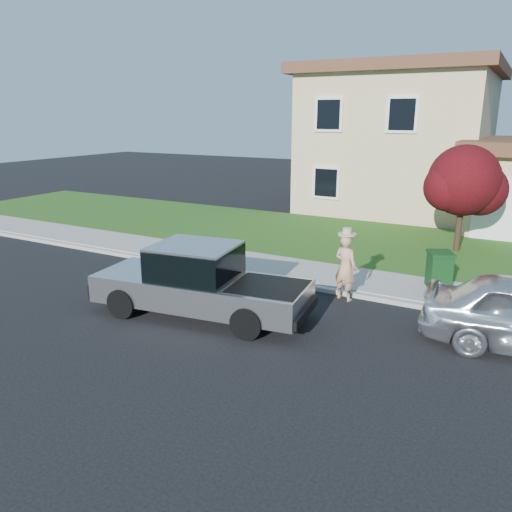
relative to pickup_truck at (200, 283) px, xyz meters
The scene contains 9 objects.
ground 0.96m from the pickup_truck, ahead, with size 80.00×80.00×0.00m, color black.
curb 3.38m from the pickup_truck, 62.51° to the left, with size 40.00×0.20×0.12m, color gray.
sidewalk 4.37m from the pickup_truck, 69.28° to the left, with size 40.00×2.00×0.15m, color gray.
lawn 8.70m from the pickup_truck, 79.87° to the left, with size 40.00×7.00×0.10m, color #194212.
house 16.68m from the pickup_truck, 83.61° to the left, with size 14.00×11.30×6.85m.
pickup_truck is the anchor object (origin of this frame).
woman 3.74m from the pickup_truck, 44.68° to the left, with size 0.72×0.57×1.89m.
ornamental_tree 10.01m from the pickup_truck, 62.20° to the left, with size 2.60×2.35×3.57m.
trash_bin 6.37m from the pickup_truck, 42.62° to the left, with size 0.83×0.88×0.98m.
Camera 1 is at (5.96, -9.11, 4.61)m, focal length 35.00 mm.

